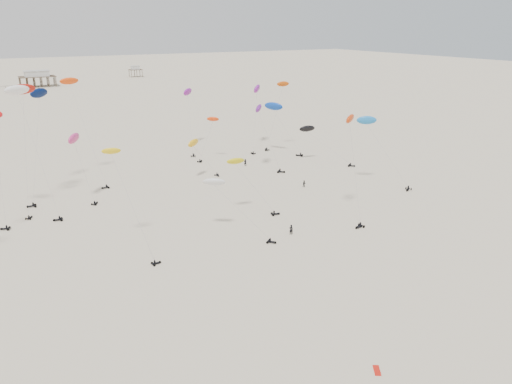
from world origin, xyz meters
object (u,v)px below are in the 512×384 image
pavilion_main (37,80)px  pavilion_small (136,72)px  rig_4 (226,194)px  rig_0 (196,147)px  spectator_0 (291,234)px

pavilion_main → pavilion_small: bearing=23.2°
rig_4 → pavilion_small: bearing=-140.8°
pavilion_small → rig_4: 299.18m
pavilion_main → rig_4: bearing=-89.2°
pavilion_small → rig_4: size_ratio=0.62×
rig_0 → spectator_0: (1.40, -41.62, -8.03)m
spectator_0 → pavilion_main: bearing=-71.8°
pavilion_small → spectator_0: (-56.20, -298.55, -3.49)m
pavilion_main → spectator_0: pavilion_main is taller
pavilion_main → pavilion_small: 76.16m
spectator_0 → pavilion_small: bearing=-85.4°
pavilion_main → spectator_0: bearing=-87.1°
pavilion_small → spectator_0: size_ratio=3.94×
spectator_0 → rig_0: bearing=-72.8°
rig_4 → rig_0: bearing=-141.9°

